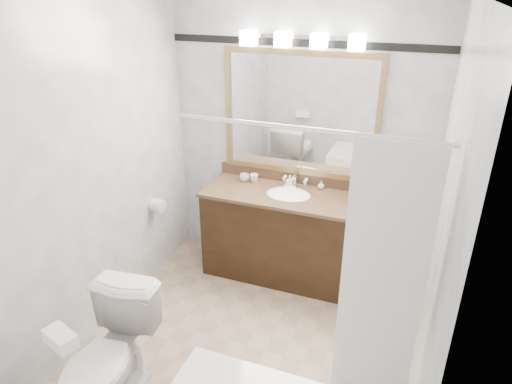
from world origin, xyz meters
The scene contains 14 objects.
room centered at (0.00, 0.00, 1.25)m, with size 2.42×2.62×2.52m.
vanity centered at (0.00, 1.02, 0.44)m, with size 1.53×0.58×0.97m.
mirror centered at (0.00, 1.28, 1.50)m, with size 1.40×0.04×1.10m.
vanity_light_bar centered at (0.00, 1.23, 2.13)m, with size 1.02×0.14×0.12m.
accent_stripe centered at (0.00, 1.29, 2.10)m, with size 2.40×0.01×0.06m, color black.
tp_roll centered at (-1.14, 0.66, 0.70)m, with size 0.12×0.12×0.11m, color white.
toilet centered at (-0.61, -0.83, 0.40)m, with size 0.45×0.78×0.80m, color white.
tissue_box centered at (-0.61, -1.12, 0.84)m, with size 0.19×0.11×0.08m, color white.
coffee_maker centered at (0.64, 1.05, 1.01)m, with size 0.17×0.20×0.31m.
cup_left centered at (-0.47, 1.15, 0.88)m, with size 0.09×0.09×0.07m, color white.
cup_right centered at (-0.38, 1.16, 0.89)m, with size 0.08×0.08×0.07m, color white.
soap_bottle_a centered at (-0.03, 1.15, 0.91)m, with size 0.05×0.06×0.12m, color white.
soap_bottle_b centered at (0.24, 1.22, 0.89)m, with size 0.06×0.06×0.08m, color white.
soap_bar centered at (-0.02, 1.13, 0.86)m, with size 0.09×0.06×0.03m, color #EAECC2.
Camera 1 is at (1.02, -2.50, 2.57)m, focal length 32.00 mm.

